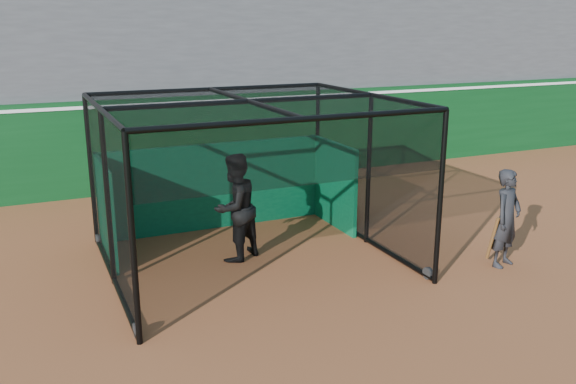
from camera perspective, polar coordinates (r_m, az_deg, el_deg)
name	(u,v)px	position (r m, az deg, el deg)	size (l,w,h in m)	color
ground	(297,314)	(9.72, 0.83, -11.37)	(120.00, 120.00, 0.00)	brown
outfield_wall	(167,141)	(17.05, -11.29, 4.67)	(50.00, 0.50, 2.50)	#0B3D16
grandstand	(133,21)	(20.47, -14.27, 15.23)	(50.00, 7.85, 8.95)	#4C4C4F
batting_cage	(250,184)	(11.33, -3.62, 0.77)	(5.22, 4.70, 3.05)	black
batter	(235,208)	(11.56, -4.98, -1.46)	(1.01, 0.78, 2.07)	black
on_deck_player	(507,218)	(11.95, 19.78, -2.34)	(0.78, 0.64, 1.85)	black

